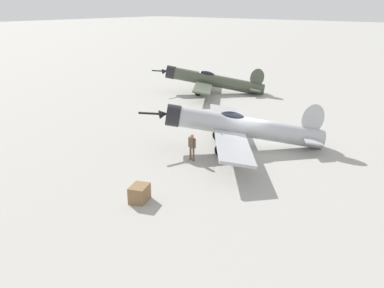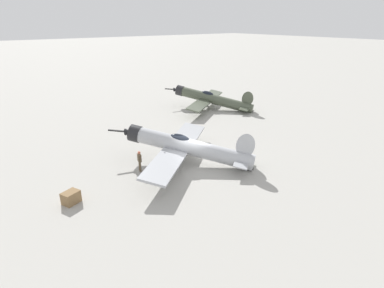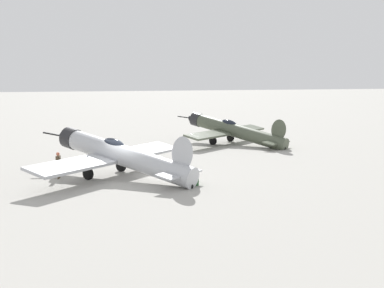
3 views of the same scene
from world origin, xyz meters
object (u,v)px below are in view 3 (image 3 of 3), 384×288
object	(u,v)px
ground_crew_mechanic	(58,163)
fuel_drum	(194,179)
airplane_foreground	(120,155)
airplane_mid_apron	(233,130)

from	to	relation	value
ground_crew_mechanic	fuel_drum	world-z (taller)	ground_crew_mechanic
airplane_foreground	ground_crew_mechanic	distance (m)	4.00
airplane_foreground	fuel_drum	size ratio (longest dim) A/B	13.82
airplane_mid_apron	fuel_drum	xyz separation A→B (m)	(-9.18, -15.62, -0.98)
ground_crew_mechanic	fuel_drum	distance (m)	9.02
airplane_foreground	ground_crew_mechanic	xyz separation A→B (m)	(-3.84, 0.99, -0.47)
fuel_drum	airplane_foreground	bearing A→B (deg)	138.09
airplane_mid_apron	ground_crew_mechanic	bearing A→B (deg)	89.24
airplane_mid_apron	airplane_foreground	bearing A→B (deg)	98.72
airplane_foreground	airplane_mid_apron	bearing A→B (deg)	-86.31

